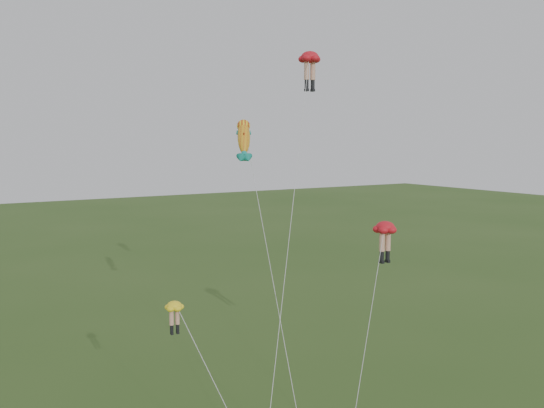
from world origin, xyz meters
TOP-DOWN VIEW (x-y plane):
  - legs_kite_red_high at (5.64, 9.12)m, footprint 9.70×9.68m
  - legs_kite_red_mid at (8.22, 4.51)m, footprint 8.15×6.38m
  - legs_kite_yellow at (-6.59, 1.91)m, footprint 3.41×6.20m
  - fish_kite at (1.57, 10.48)m, footprint 3.68×12.76m

SIDE VIEW (x-z plane):
  - legs_kite_yellow at x=-6.59m, z-range 3.94..13.45m
  - legs_kite_red_mid at x=8.22m, z-range 5.23..17.15m
  - fish_kite at x=1.57m, z-range 7.77..26.29m
  - legs_kite_red_high at x=5.64m, z-range 10.41..33.06m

